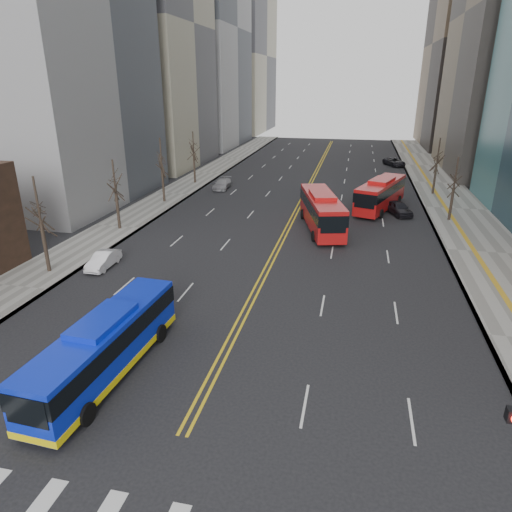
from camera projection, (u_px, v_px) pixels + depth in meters
sidewalk_right at (455, 209)px, 51.63m from camera, size 7.00×130.00×0.15m
sidewalk_left at (173, 194)px, 58.40m from camera, size 5.00×130.00×0.15m
centerline at (310, 184)px, 64.26m from camera, size 0.55×100.00×0.01m
office_towers at (327, 7)px, 67.95m from camera, size 83.00×134.00×58.00m
street_trees at (218, 175)px, 45.29m from camera, size 35.20×47.20×7.60m
blue_bus at (106, 345)px, 22.13m from camera, size 2.94×10.79×3.14m
red_bus_near at (322, 209)px, 44.10m from camera, size 5.45×11.68×3.61m
red_bus_far at (381, 192)px, 51.00m from camera, size 6.00×11.21×3.49m
car_white at (103, 260)px, 35.39m from camera, size 1.38×3.76×1.23m
car_dark_mid at (398, 208)px, 49.36m from camera, size 3.24×4.66×1.47m
car_silver at (222, 184)px, 61.32m from camera, size 2.13×4.72×1.34m
car_dark_far at (394, 162)px, 77.84m from camera, size 4.08×5.35×1.35m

